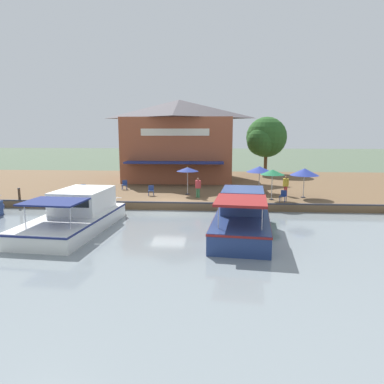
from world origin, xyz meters
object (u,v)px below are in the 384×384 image
(person_at_quay_edge, at_px, (286,183))
(motorboat_distant_upstream, at_px, (242,216))
(patio_umbrella_by_entrance, at_px, (272,172))
(mooring_post, at_px, (19,194))
(patio_umbrella_back_row, at_px, (260,169))
(cafe_chair_under_first_umbrella, at_px, (283,195))
(tree_upstream_bank, at_px, (265,138))
(person_near_entrance, at_px, (198,185))
(motorboat_far_downstream, at_px, (81,214))
(cafe_chair_beside_entrance, at_px, (151,190))
(waterfront_restaurant, at_px, (179,140))
(cafe_chair_back_row_seat, at_px, (83,189))
(patio_umbrella_near_quay_edge, at_px, (188,169))
(cafe_chair_facing_river, at_px, (125,184))
(patio_umbrella_far_corner, at_px, (305,172))

(person_at_quay_edge, xyz_separation_m, motorboat_distant_upstream, (8.84, -4.24, -0.69))
(patio_umbrella_by_entrance, height_order, mooring_post, patio_umbrella_by_entrance)
(patio_umbrella_back_row, height_order, patio_umbrella_by_entrance, patio_umbrella_by_entrance)
(cafe_chair_under_first_umbrella, height_order, person_at_quay_edge, person_at_quay_edge)
(tree_upstream_bank, bearing_deg, person_near_entrance, -24.08)
(motorboat_far_downstream, bearing_deg, person_at_quay_edge, 121.37)
(patio_umbrella_back_row, height_order, cafe_chair_beside_entrance, patio_umbrella_back_row)
(waterfront_restaurant, bearing_deg, person_near_entrance, 13.38)
(person_at_quay_edge, bearing_deg, waterfront_restaurant, -135.00)
(cafe_chair_back_row_seat, height_order, motorboat_far_downstream, motorboat_far_downstream)
(patio_umbrella_near_quay_edge, xyz_separation_m, person_at_quay_edge, (0.09, 8.14, -1.09))
(waterfront_restaurant, distance_m, person_near_entrance, 11.94)
(waterfront_restaurant, distance_m, patio_umbrella_near_quay_edge, 10.16)
(cafe_chair_beside_entrance, xyz_separation_m, person_near_entrance, (0.62, 3.92, 0.52))
(cafe_chair_facing_river, xyz_separation_m, cafe_chair_back_row_seat, (2.73, -2.85, 0.00))
(patio_umbrella_by_entrance, bearing_deg, cafe_chair_facing_river, -108.07)
(motorboat_far_downstream, bearing_deg, patio_umbrella_back_row, 129.67)
(cafe_chair_back_row_seat, bearing_deg, tree_upstream_bank, 132.85)
(person_at_quay_edge, relative_size, motorboat_distant_upstream, 0.18)
(patio_umbrella_far_corner, xyz_separation_m, patio_umbrella_back_row, (-2.17, -3.27, -0.03))
(tree_upstream_bank, bearing_deg, motorboat_distant_upstream, -10.74)
(motorboat_far_downstream, distance_m, mooring_post, 8.55)
(patio_umbrella_by_entrance, xyz_separation_m, motorboat_far_downstream, (6.69, -12.54, -1.88))
(patio_umbrella_far_corner, distance_m, cafe_chair_back_row_seat, 18.32)
(cafe_chair_facing_river, relative_size, cafe_chair_beside_entrance, 1.00)
(mooring_post, bearing_deg, motorboat_distant_upstream, 71.94)
(motorboat_distant_upstream, bearing_deg, patio_umbrella_near_quay_edge, -156.41)
(patio_umbrella_far_corner, height_order, motorboat_distant_upstream, patio_umbrella_far_corner)
(patio_umbrella_far_corner, xyz_separation_m, tree_upstream_bank, (-16.50, -0.84, 2.43))
(patio_umbrella_far_corner, bearing_deg, patio_umbrella_by_entrance, -68.45)
(cafe_chair_under_first_umbrella, height_order, motorboat_far_downstream, motorboat_far_downstream)
(patio_umbrella_far_corner, bearing_deg, cafe_chair_beside_entrance, -90.40)
(cafe_chair_facing_river, bearing_deg, cafe_chair_beside_entrance, 45.29)
(cafe_chair_under_first_umbrella, xyz_separation_m, person_near_entrance, (-1.17, -6.53, 0.52))
(patio_umbrella_near_quay_edge, relative_size, person_at_quay_edge, 1.42)
(cafe_chair_facing_river, bearing_deg, patio_umbrella_by_entrance, 71.93)
(patio_umbrella_back_row, bearing_deg, mooring_post, -75.62)
(motorboat_far_downstream, bearing_deg, patio_umbrella_by_entrance, 118.10)
(motorboat_distant_upstream, bearing_deg, motorboat_far_downstream, -91.88)
(cafe_chair_beside_entrance, height_order, person_near_entrance, person_near_entrance)
(patio_umbrella_near_quay_edge, relative_size, tree_upstream_bank, 0.33)
(person_at_quay_edge, xyz_separation_m, tree_upstream_bank, (-15.74, 0.42, 3.48))
(cafe_chair_under_first_umbrella, height_order, motorboat_distant_upstream, motorboat_distant_upstream)
(patio_umbrella_far_corner, xyz_separation_m, cafe_chair_beside_entrance, (-0.09, -12.37, -1.60))
(person_near_entrance, xyz_separation_m, mooring_post, (2.13, -13.65, -0.50))
(motorboat_distant_upstream, xyz_separation_m, tree_upstream_bank, (-24.57, 4.66, 4.16))
(mooring_post, bearing_deg, cafe_chair_under_first_umbrella, 92.72)
(cafe_chair_facing_river, height_order, cafe_chair_back_row_seat, same)
(patio_umbrella_back_row, relative_size, cafe_chair_back_row_seat, 2.76)
(patio_umbrella_near_quay_edge, relative_size, mooring_post, 2.41)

